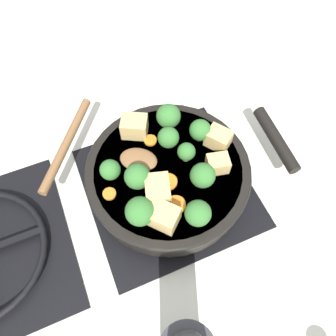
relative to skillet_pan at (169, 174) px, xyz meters
The scene contains 22 objects.
ground_plane 0.06m from the skillet_pan, 85.91° to the left, with size 2.40×2.40×0.00m, color silver.
front_burner_grate 0.04m from the skillet_pan, 85.91° to the left, with size 0.31×0.31×0.03m.
skillet_pan is the anchor object (origin of this frame).
wooden_spoon 0.13m from the skillet_pan, 53.58° to the left, with size 0.21×0.22×0.02m.
tofu_cube_center_large 0.07m from the skillet_pan, 138.13° to the left, with size 0.05×0.04×0.04m, color #DBB770.
tofu_cube_near_handle 0.11m from the skillet_pan, 17.01° to the left, with size 0.05×0.04×0.04m, color #DBB770.
tofu_cube_east_chunk 0.09m from the skillet_pan, 113.43° to the right, with size 0.04×0.03×0.03m, color #DBB770.
tofu_cube_west_chunk 0.11m from the skillet_pan, 83.08° to the right, with size 0.04×0.03×0.03m, color #DBB770.
tofu_cube_back_piece 0.11m from the skillet_pan, 151.81° to the left, with size 0.05×0.04×0.04m, color #DBB770.
broccoli_floret_near_spoon 0.10m from the skillet_pan, 64.51° to the right, with size 0.04×0.04×0.05m.
broccoli_floret_center_top 0.07m from the skillet_pan, 21.15° to the right, with size 0.04×0.04×0.05m.
broccoli_floret_east_rim 0.06m from the skillet_pan, 81.04° to the right, with size 0.03×0.03×0.04m.
broccoli_floret_west_rim 0.08m from the skillet_pan, 141.73° to the right, with size 0.04×0.04×0.05m.
broccoli_floret_north_edge 0.12m from the skillet_pan, 131.44° to the left, with size 0.05×0.05×0.05m.
broccoli_floret_south_cluster 0.12m from the skillet_pan, behind, with size 0.04×0.04×0.05m.
broccoli_floret_mid_floret 0.08m from the skillet_pan, 99.09° to the left, with size 0.04×0.04×0.05m.
broccoli_floret_small_inner 0.11m from the skillet_pan, 77.69° to the left, with size 0.04×0.04×0.04m.
broccoli_floret_tall_stem 0.11m from the skillet_pan, 22.14° to the right, with size 0.05×0.05×0.05m.
carrot_slice_orange_thin 0.12m from the skillet_pan, 94.51° to the left, with size 0.02×0.02×0.01m, color orange.
carrot_slice_near_center 0.07m from the skillet_pan, ahead, with size 0.02×0.02×0.01m, color orange.
carrot_slice_edge_slice 0.08m from the skillet_pan, 165.93° to the left, with size 0.03×0.03×0.01m, color orange.
carrot_slice_under_broccoli 0.04m from the skillet_pan, 153.70° to the left, with size 0.03×0.03×0.01m, color orange.
Camera 1 is at (-0.26, 0.11, 0.59)m, focal length 35.00 mm.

